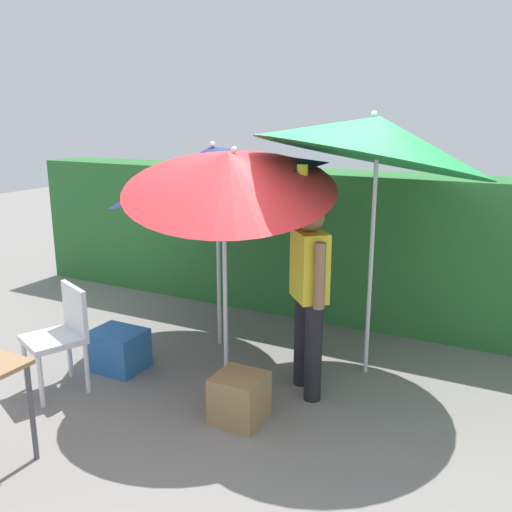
{
  "coord_description": "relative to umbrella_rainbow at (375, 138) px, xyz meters",
  "views": [
    {
      "loc": [
        2.1,
        -3.76,
        2.27
      ],
      "look_at": [
        0.0,
        0.3,
        1.1
      ],
      "focal_mm": 38.94,
      "sensor_mm": 36.0,
      "label": 1
    }
  ],
  "objects": [
    {
      "name": "umbrella_orange",
      "position": [
        -0.95,
        -0.78,
        -0.25
      ],
      "size": [
        1.81,
        1.75,
        2.32
      ],
      "color": "silver",
      "rests_on": "ground_plane"
    },
    {
      "name": "umbrella_yellow",
      "position": [
        -1.48,
        -0.12,
        -0.28
      ],
      "size": [
        2.14,
        2.11,
        2.23
      ],
      "color": "silver",
      "rests_on": "ground_plane"
    },
    {
      "name": "crate_cardboard",
      "position": [
        -0.59,
        -1.27,
        -1.9
      ],
      "size": [
        0.37,
        0.36,
        0.37
      ],
      "primitive_type": "cube",
      "color": "#9E7A4C",
      "rests_on": "ground_plane"
    },
    {
      "name": "cooler_box",
      "position": [
        -2.01,
        -1.0,
        -1.9
      ],
      "size": [
        0.47,
        0.39,
        0.37
      ],
      "primitive_type": "cube",
      "color": "#2D6BB7",
      "rests_on": "ground_plane"
    },
    {
      "name": "hedge_row",
      "position": [
        -0.83,
        1.28,
        -1.26
      ],
      "size": [
        8.0,
        0.7,
        1.65
      ],
      "primitive_type": "cube",
      "color": "#2D7033",
      "rests_on": "ground_plane"
    },
    {
      "name": "umbrella_rainbow",
      "position": [
        0.0,
        0.0,
        0.0
      ],
      "size": [
        2.07,
        2.03,
        2.54
      ],
      "color": "silver",
      "rests_on": "ground_plane"
    },
    {
      "name": "ground_plane",
      "position": [
        -0.83,
        -0.83,
        -2.08
      ],
      "size": [
        24.0,
        24.0,
        0.0
      ],
      "primitive_type": "plane",
      "color": "gray"
    },
    {
      "name": "person_vendor",
      "position": [
        -0.31,
        -0.61,
        -1.15
      ],
      "size": [
        0.43,
        0.47,
        1.88
      ],
      "color": "black",
      "rests_on": "ground_plane"
    },
    {
      "name": "chair_plastic",
      "position": [
        -2.15,
        -1.51,
        -1.57
      ],
      "size": [
        0.58,
        0.58,
        0.89
      ],
      "color": "silver",
      "rests_on": "ground_plane"
    }
  ]
}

